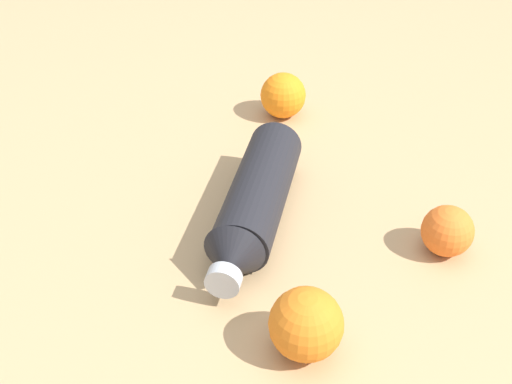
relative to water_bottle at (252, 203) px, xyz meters
name	(u,v)px	position (x,y,z in m)	size (l,w,h in m)	color
ground_plane	(259,214)	(0.02, 0.02, -0.04)	(2.40, 2.40, 0.00)	tan
water_bottle	(252,203)	(0.00, 0.00, 0.00)	(0.20, 0.30, 0.08)	black
orange_0	(283,95)	(0.12, 0.28, 0.00)	(0.08, 0.08, 0.08)	orange
orange_1	(447,231)	(0.23, -0.11, -0.01)	(0.07, 0.07, 0.07)	orange
orange_2	(306,324)	(0.01, -0.22, 0.00)	(0.08, 0.08, 0.08)	orange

